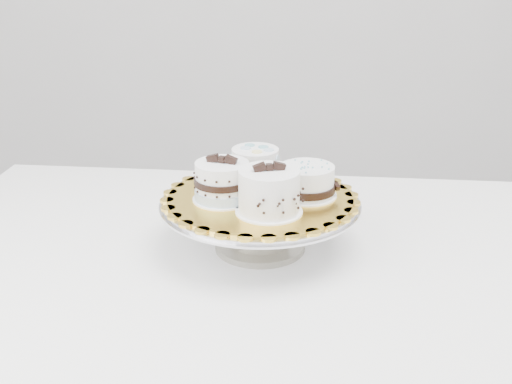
{
  "coord_description": "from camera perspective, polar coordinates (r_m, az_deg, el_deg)",
  "views": [
    {
      "loc": [
        -0.1,
        -0.96,
        1.3
      ],
      "look_at": [
        -0.02,
        0.13,
        0.87
      ],
      "focal_mm": 45.0,
      "sensor_mm": 36.0,
      "label": 1
    }
  ],
  "objects": [
    {
      "name": "cake_ribbon",
      "position": [
        1.18,
        4.59,
        0.91
      ],
      "size": [
        0.12,
        0.12,
        0.06
      ],
      "rotation": [
        0.0,
        0.0,
        0.26
      ],
      "color": "white",
      "rests_on": "cake_board"
    },
    {
      "name": "cake_stand",
      "position": [
        1.2,
        0.37,
        -2.04
      ],
      "size": [
        0.37,
        0.37,
        0.1
      ],
      "color": "gray",
      "rests_on": "table"
    },
    {
      "name": "table",
      "position": [
        1.24,
        -0.87,
        -8.27
      ],
      "size": [
        1.45,
        1.1,
        0.75
      ],
      "rotation": [
        0.0,
        0.0,
        -0.18
      ],
      "color": "white",
      "rests_on": "floor"
    },
    {
      "name": "cake_board",
      "position": [
        1.18,
        0.37,
        -0.52
      ],
      "size": [
        0.41,
        0.41,
        0.01
      ],
      "primitive_type": "cylinder",
      "rotation": [
        0.0,
        0.0,
        -0.24
      ],
      "color": "gold",
      "rests_on": "cake_stand"
    },
    {
      "name": "cake_swirl",
      "position": [
        1.1,
        1.17,
        -0.04
      ],
      "size": [
        0.12,
        0.12,
        0.09
      ],
      "rotation": [
        0.0,
        0.0,
        0.14
      ],
      "color": "white",
      "rests_on": "cake_board"
    },
    {
      "name": "cake_dots",
      "position": [
        1.24,
        -0.07,
        2.42
      ],
      "size": [
        0.11,
        0.11,
        0.07
      ],
      "rotation": [
        0.0,
        0.0,
        -0.18
      ],
      "color": "white",
      "rests_on": "cake_board"
    },
    {
      "name": "cake_banded",
      "position": [
        1.16,
        -3.01,
        0.83
      ],
      "size": [
        0.13,
        0.13,
        0.09
      ],
      "rotation": [
        0.0,
        0.0,
        -0.38
      ],
      "color": "white",
      "rests_on": "cake_board"
    }
  ]
}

